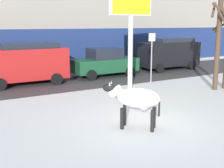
{
  "coord_description": "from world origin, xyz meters",
  "views": [
    {
      "loc": [
        -5.68,
        -7.59,
        3.34
      ],
      "look_at": [
        -0.19,
        1.79,
        1.1
      ],
      "focal_mm": 46.87,
      "sensor_mm": 36.0,
      "label": 1
    }
  ],
  "objects_px": {
    "car_black_van": "(168,53)",
    "pedestrian_near_billboard": "(19,63)",
    "car_red_van": "(25,62)",
    "billboard": "(131,3)",
    "bare_tree_far_back": "(219,36)",
    "car_darkgreen_sedan": "(105,62)",
    "street_sign": "(152,54)",
    "cow_holstein": "(137,98)"
  },
  "relations": [
    {
      "from": "bare_tree_far_back",
      "to": "street_sign",
      "type": "relative_size",
      "value": 1.82
    },
    {
      "from": "car_red_van",
      "to": "pedestrian_near_billboard",
      "type": "bearing_deg",
      "value": 84.72
    },
    {
      "from": "car_red_van",
      "to": "street_sign",
      "type": "xyz_separation_m",
      "value": [
        6.38,
        -3.14,
        0.43
      ]
    },
    {
      "from": "car_black_van",
      "to": "street_sign",
      "type": "distance_m",
      "value": 5.35
    },
    {
      "from": "billboard",
      "to": "pedestrian_near_billboard",
      "type": "bearing_deg",
      "value": 121.24
    },
    {
      "from": "cow_holstein",
      "to": "pedestrian_near_billboard",
      "type": "bearing_deg",
      "value": 95.4
    },
    {
      "from": "billboard",
      "to": "pedestrian_near_billboard",
      "type": "height_order",
      "value": "billboard"
    },
    {
      "from": "car_black_van",
      "to": "pedestrian_near_billboard",
      "type": "height_order",
      "value": "car_black_van"
    },
    {
      "from": "pedestrian_near_billboard",
      "to": "cow_holstein",
      "type": "bearing_deg",
      "value": -84.6
    },
    {
      "from": "car_red_van",
      "to": "billboard",
      "type": "bearing_deg",
      "value": -44.24
    },
    {
      "from": "cow_holstein",
      "to": "pedestrian_near_billboard",
      "type": "xyz_separation_m",
      "value": [
        -1.08,
        11.41,
        -0.12
      ]
    },
    {
      "from": "billboard",
      "to": "car_black_van",
      "type": "distance_m",
      "value": 8.24
    },
    {
      "from": "bare_tree_far_back",
      "to": "street_sign",
      "type": "xyz_separation_m",
      "value": [
        -1.73,
        3.16,
        -1.07
      ]
    },
    {
      "from": "car_black_van",
      "to": "pedestrian_near_billboard",
      "type": "relative_size",
      "value": 2.68
    },
    {
      "from": "pedestrian_near_billboard",
      "to": "street_sign",
      "type": "bearing_deg",
      "value": -42.47
    },
    {
      "from": "car_darkgreen_sedan",
      "to": "car_black_van",
      "type": "bearing_deg",
      "value": 1.84
    },
    {
      "from": "pedestrian_near_billboard",
      "to": "bare_tree_far_back",
      "type": "bearing_deg",
      "value": -48.09
    },
    {
      "from": "cow_holstein",
      "to": "car_black_van",
      "type": "bearing_deg",
      "value": 44.55
    },
    {
      "from": "car_darkgreen_sedan",
      "to": "billboard",
      "type": "bearing_deg",
      "value": -101.16
    },
    {
      "from": "car_black_van",
      "to": "bare_tree_far_back",
      "type": "xyz_separation_m",
      "value": [
        -2.44,
        -6.48,
        1.5
      ]
    },
    {
      "from": "pedestrian_near_billboard",
      "to": "street_sign",
      "type": "xyz_separation_m",
      "value": [
        6.15,
        -5.63,
        0.79
      ]
    },
    {
      "from": "billboard",
      "to": "street_sign",
      "type": "xyz_separation_m",
      "value": [
        2.13,
        1.01,
        -2.64
      ]
    },
    {
      "from": "billboard",
      "to": "cow_holstein",
      "type": "bearing_deg",
      "value": -121.7
    },
    {
      "from": "billboard",
      "to": "pedestrian_near_billboard",
      "type": "relative_size",
      "value": 3.21
    },
    {
      "from": "car_black_van",
      "to": "bare_tree_far_back",
      "type": "relative_size",
      "value": 0.91
    },
    {
      "from": "car_black_van",
      "to": "pedestrian_near_billboard",
      "type": "distance_m",
      "value": 10.59
    },
    {
      "from": "car_darkgreen_sedan",
      "to": "cow_holstein",
      "type": "bearing_deg",
      "value": -112.88
    },
    {
      "from": "billboard",
      "to": "bare_tree_far_back",
      "type": "distance_m",
      "value": 4.69
    },
    {
      "from": "bare_tree_far_back",
      "to": "street_sign",
      "type": "height_order",
      "value": "bare_tree_far_back"
    },
    {
      "from": "street_sign",
      "to": "bare_tree_far_back",
      "type": "bearing_deg",
      "value": -61.22
    },
    {
      "from": "billboard",
      "to": "street_sign",
      "type": "distance_m",
      "value": 3.54
    },
    {
      "from": "car_red_van",
      "to": "bare_tree_far_back",
      "type": "height_order",
      "value": "bare_tree_far_back"
    },
    {
      "from": "cow_holstein",
      "to": "pedestrian_near_billboard",
      "type": "height_order",
      "value": "pedestrian_near_billboard"
    },
    {
      "from": "car_black_van",
      "to": "bare_tree_far_back",
      "type": "height_order",
      "value": "bare_tree_far_back"
    },
    {
      "from": "car_black_van",
      "to": "street_sign",
      "type": "bearing_deg",
      "value": -141.47
    },
    {
      "from": "car_darkgreen_sedan",
      "to": "street_sign",
      "type": "xyz_separation_m",
      "value": [
        1.31,
        -3.15,
        0.76
      ]
    },
    {
      "from": "car_darkgreen_sedan",
      "to": "street_sign",
      "type": "height_order",
      "value": "street_sign"
    },
    {
      "from": "car_red_van",
      "to": "pedestrian_near_billboard",
      "type": "relative_size",
      "value": 2.68
    },
    {
      "from": "car_darkgreen_sedan",
      "to": "pedestrian_near_billboard",
      "type": "bearing_deg",
      "value": 152.86
    },
    {
      "from": "cow_holstein",
      "to": "billboard",
      "type": "bearing_deg",
      "value": 58.3
    },
    {
      "from": "car_black_van",
      "to": "pedestrian_near_billboard",
      "type": "bearing_deg",
      "value": 167.4
    },
    {
      "from": "billboard",
      "to": "pedestrian_near_billboard",
      "type": "distance_m",
      "value": 8.49
    }
  ]
}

